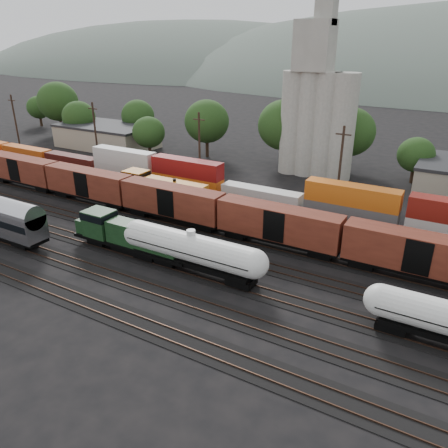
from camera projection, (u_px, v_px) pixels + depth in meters
The scene contains 11 objects.
ground at pixel (185, 245), 52.94m from camera, with size 600.00×600.00×0.00m, color black.
tracks at pixel (185, 245), 52.92m from camera, with size 180.00×33.20×0.20m.
green_locomotive at pixel (125, 234), 50.21m from camera, with size 15.94×2.81×4.22m.
tank_car_a at pixel (191, 249), 45.87m from camera, with size 17.63×3.16×4.62m.
orange_locomotive at pixel (159, 188), 65.23m from camera, with size 17.21×2.87×4.30m.
boxcar_string at pixel (172, 201), 58.20m from camera, with size 138.20×2.90×4.20m.
container_wall at pixel (194, 183), 67.93m from camera, with size 160.00×2.60×5.80m.
grain_silo at pixel (317, 112), 75.68m from camera, with size 13.40×5.00×29.00m.
industrial_sheds at pixel (329, 165), 76.98m from camera, with size 119.38×17.26×5.10m.
tree_band at pixel (365, 136), 74.61m from camera, with size 164.97×21.93×14.41m.
utility_poles at pixel (264, 156), 68.02m from camera, with size 122.20×0.36×12.00m.
Camera 1 is at (27.86, -38.93, 23.22)m, focal length 35.00 mm.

